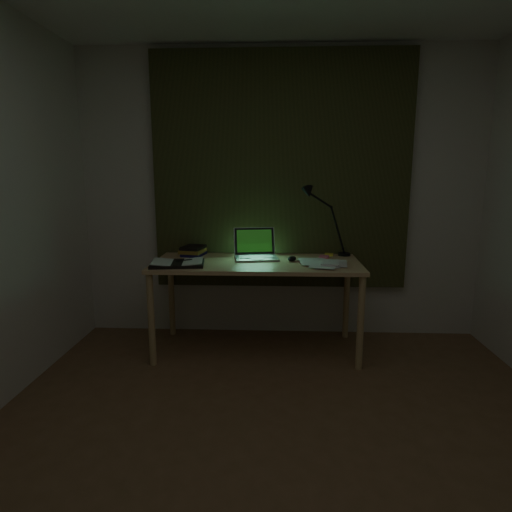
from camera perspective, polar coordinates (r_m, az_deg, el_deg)
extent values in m
cube|color=brown|center=(2.31, 3.53, -28.04)|extent=(3.50, 4.00, 0.00)
cube|color=silver|center=(3.79, 3.29, 8.00)|extent=(3.50, 0.00, 2.50)
cube|color=#2A2D16|center=(3.75, 3.33, 11.02)|extent=(2.20, 0.06, 2.00)
ellipsoid|color=black|center=(3.45, 4.81, -0.36)|extent=(0.09, 0.12, 0.04)
cube|color=yellow|center=(3.73, 9.70, 0.20)|extent=(0.08, 0.08, 0.01)
cube|color=#FA6184|center=(3.62, 9.07, -0.09)|extent=(0.09, 0.09, 0.02)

